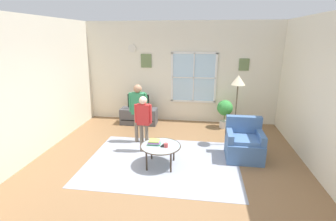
{
  "coord_description": "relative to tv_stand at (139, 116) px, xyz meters",
  "views": [
    {
      "loc": [
        0.68,
        -4.35,
        2.56
      ],
      "look_at": [
        -0.02,
        0.54,
        1.07
      ],
      "focal_mm": 26.55,
      "sensor_mm": 36.0,
      "label": 1
    }
  ],
  "objects": [
    {
      "name": "television",
      "position": [
        0.0,
        -0.0,
        0.47
      ],
      "size": [
        0.64,
        0.08,
        0.43
      ],
      "color": "#4C4C4C",
      "rests_on": "tv_stand"
    },
    {
      "name": "book_stack",
      "position": [
        0.94,
        -2.36,
        0.25
      ],
      "size": [
        0.26,
        0.19,
        0.09
      ],
      "color": "#44A163",
      "rests_on": "coffee_table"
    },
    {
      "name": "remote_near_books",
      "position": [
        1.13,
        -2.42,
        0.22
      ],
      "size": [
        0.08,
        0.15,
        0.02
      ],
      "primitive_type": "cube",
      "rotation": [
        0.0,
        0.0,
        -0.32
      ],
      "color": "black",
      "rests_on": "coffee_table"
    },
    {
      "name": "floor_lamp",
      "position": [
        2.67,
        -1.16,
        1.19
      ],
      "size": [
        0.32,
        0.32,
        1.71
      ],
      "color": "black",
      "rests_on": "ground_plane"
    },
    {
      "name": "person_green_shirt",
      "position": [
        0.35,
        -1.31,
        0.68
      ],
      "size": [
        0.44,
        0.2,
        1.46
      ],
      "color": "#726656",
      "rests_on": "ground_plane"
    },
    {
      "name": "ground_plane",
      "position": [
        1.19,
        -2.57,
        -0.25
      ],
      "size": [
        6.32,
        6.71,
        0.02
      ],
      "primitive_type": "cube",
      "color": "olive"
    },
    {
      "name": "back_wall",
      "position": [
        1.2,
        0.54,
        1.25
      ],
      "size": [
        5.72,
        0.17,
        2.98
      ],
      "color": "silver",
      "rests_on": "ground_plane"
    },
    {
      "name": "potted_plant_by_window",
      "position": [
        2.52,
        0.04,
        0.29
      ],
      "size": [
        0.44,
        0.44,
        0.81
      ],
      "color": "silver",
      "rests_on": "ground_plane"
    },
    {
      "name": "armchair",
      "position": [
        2.8,
        -1.82,
        0.09
      ],
      "size": [
        0.76,
        0.74,
        0.87
      ],
      "color": "#476B9E",
      "rests_on": "ground_plane"
    },
    {
      "name": "person_red_shirt",
      "position": [
        0.59,
        -1.82,
        0.58
      ],
      "size": [
        0.39,
        0.18,
        1.3
      ],
      "color": "#726656",
      "rests_on": "ground_plane"
    },
    {
      "name": "side_wall_left",
      "position": [
        -1.73,
        -2.57,
        1.25
      ],
      "size": [
        0.12,
        6.11,
        2.98
      ],
      "color": "silver",
      "rests_on": "ground_plane"
    },
    {
      "name": "cup",
      "position": [
        1.2,
        -2.47,
        0.25
      ],
      "size": [
        0.08,
        0.08,
        0.08
      ],
      "primitive_type": "cylinder",
      "color": "#BF3F3F",
      "rests_on": "coffee_table"
    },
    {
      "name": "coffee_table",
      "position": [
        1.08,
        -2.41,
        0.18
      ],
      "size": [
        0.82,
        0.82,
        0.45
      ],
      "color": "#99B2B7",
      "rests_on": "ground_plane"
    },
    {
      "name": "tv_stand",
      "position": [
        0.0,
        0.0,
        0.0
      ],
      "size": [
        1.08,
        0.46,
        0.48
      ],
      "color": "#4C4C51",
      "rests_on": "ground_plane"
    },
    {
      "name": "area_rug",
      "position": [
        1.09,
        -2.27,
        -0.23
      ],
      "size": [
        3.17,
        2.37,
        0.01
      ],
      "primitive_type": "cube",
      "color": "#999EAD",
      "rests_on": "ground_plane"
    }
  ]
}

